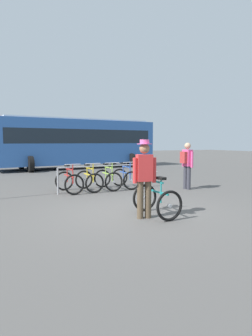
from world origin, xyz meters
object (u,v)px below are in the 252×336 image
(racked_bike_blue, at_px, (125,178))
(person_with_featured_bike, at_px, (144,175))
(bus_distant, at_px, (78,141))
(racked_bike_yellow, at_px, (89,180))
(racked_bike_red, at_px, (69,182))
(pedestrian_with_backpack, at_px, (187,163))
(featured_bicycle, at_px, (153,194))
(racked_bike_lime, at_px, (108,179))

(racked_bike_blue, relative_size, person_with_featured_bike, 0.66)
(bus_distant, bearing_deg, racked_bike_yellow, -105.57)
(racked_bike_yellow, height_order, racked_bike_blue, same)
(bus_distant, bearing_deg, racked_bike_blue, -96.69)
(racked_bike_red, height_order, racked_bike_yellow, same)
(racked_bike_yellow, xyz_separation_m, pedestrian_with_backpack, (3.19, -1.24, 0.57))
(racked_bike_red, bearing_deg, bus_distant, 70.24)
(racked_bike_yellow, height_order, pedestrian_with_backpack, pedestrian_with_backpack)
(racked_bike_red, bearing_deg, featured_bicycle, -76.71)
(racked_bike_lime, height_order, featured_bicycle, featured_bicycle)
(racked_bike_blue, bearing_deg, racked_bike_yellow, -179.36)
(racked_bike_yellow, height_order, person_with_featured_bike, person_with_featured_bike)
(racked_bike_blue, relative_size, bus_distant, 0.11)
(racked_bike_red, relative_size, racked_bike_blue, 1.00)
(racked_bike_lime, relative_size, racked_bike_blue, 0.99)
(person_with_featured_bike, bearing_deg, featured_bicycle, 26.50)
(racked_bike_lime, distance_m, racked_bike_blue, 0.70)
(racked_bike_blue, height_order, pedestrian_with_backpack, pedestrian_with_backpack)
(racked_bike_red, relative_size, person_with_featured_bike, 0.66)
(racked_bike_lime, bearing_deg, racked_bike_yellow, -179.36)
(racked_bike_blue, bearing_deg, racked_bike_lime, -179.36)
(person_with_featured_bike, bearing_deg, racked_bike_lime, 77.65)
(racked_bike_lime, distance_m, bus_distant, 8.93)
(racked_bike_red, xyz_separation_m, racked_bike_blue, (2.10, 0.02, -0.00))
(racked_bike_lime, height_order, pedestrian_with_backpack, pedestrian_with_backpack)
(racked_bike_yellow, height_order, racked_bike_lime, same)
(pedestrian_with_backpack, bearing_deg, racked_bike_red, 162.43)
(person_with_featured_bike, height_order, pedestrian_with_backpack, person_with_featured_bike)
(racked_bike_red, distance_m, racked_bike_lime, 1.40)
(racked_bike_yellow, xyz_separation_m, person_with_featured_bike, (-0.16, -3.94, 0.58))
(racked_bike_blue, bearing_deg, person_with_featured_bike, -111.58)
(racked_bike_red, height_order, person_with_featured_bike, person_with_featured_bike)
(person_with_featured_bike, bearing_deg, racked_bike_blue, 68.42)
(racked_bike_lime, height_order, racked_bike_blue, same)
(pedestrian_with_backpack, bearing_deg, bus_distant, 94.46)
(person_with_featured_bike, distance_m, pedestrian_with_backpack, 4.30)
(racked_bike_red, height_order, racked_bike_blue, same)
(bus_distant, bearing_deg, person_with_featured_bike, -101.56)
(racked_bike_yellow, bearing_deg, bus_distant, 74.43)
(racked_bike_yellow, relative_size, person_with_featured_bike, 0.64)
(racked_bike_blue, bearing_deg, racked_bike_red, -179.36)
(person_with_featured_bike, bearing_deg, racked_bike_red, 97.77)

